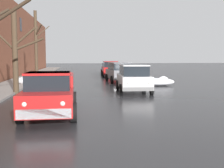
{
  "coord_description": "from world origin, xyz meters",
  "views": [
    {
      "loc": [
        -1.33,
        -2.49,
        2.33
      ],
      "look_at": [
        0.03,
        9.2,
        1.18
      ],
      "focal_mm": 44.73,
      "sensor_mm": 36.0,
      "label": 1
    }
  ],
  "objects_px": {
    "suv_white_parked_kerbside_close": "(133,77)",
    "suv_red_parked_far_down_block": "(110,68)",
    "bare_tree_far_down_block": "(36,45)",
    "suv_grey_parked_kerbside_mid": "(119,71)",
    "sedan_darkblue_queued_behind_truck": "(107,68)",
    "pickup_truck_red_approaching_near_lane": "(50,93)",
    "bare_tree_mid_block": "(16,50)"
  },
  "relations": [
    {
      "from": "suv_white_parked_kerbside_close",
      "to": "suv_red_parked_far_down_block",
      "type": "distance_m",
      "value": 15.04
    },
    {
      "from": "bare_tree_far_down_block",
      "to": "suv_grey_parked_kerbside_mid",
      "type": "bearing_deg",
      "value": -8.92
    },
    {
      "from": "suv_red_parked_far_down_block",
      "to": "sedan_darkblue_queued_behind_truck",
      "type": "distance_m",
      "value": 5.95
    },
    {
      "from": "suv_grey_parked_kerbside_mid",
      "to": "sedan_darkblue_queued_behind_truck",
      "type": "bearing_deg",
      "value": 88.89
    },
    {
      "from": "pickup_truck_red_approaching_near_lane",
      "to": "suv_white_parked_kerbside_close",
      "type": "bearing_deg",
      "value": 55.06
    },
    {
      "from": "pickup_truck_red_approaching_near_lane",
      "to": "suv_grey_parked_kerbside_mid",
      "type": "bearing_deg",
      "value": 71.38
    },
    {
      "from": "pickup_truck_red_approaching_near_lane",
      "to": "suv_white_parked_kerbside_close",
      "type": "distance_m",
      "value": 8.2
    },
    {
      "from": "pickup_truck_red_approaching_near_lane",
      "to": "sedan_darkblue_queued_behind_truck",
      "type": "bearing_deg",
      "value": 79.62
    },
    {
      "from": "bare_tree_far_down_block",
      "to": "sedan_darkblue_queued_behind_truck",
      "type": "xyz_separation_m",
      "value": [
        7.88,
        12.21,
        -2.69
      ]
    },
    {
      "from": "suv_grey_parked_kerbside_mid",
      "to": "bare_tree_mid_block",
      "type": "bearing_deg",
      "value": -135.6
    },
    {
      "from": "bare_tree_far_down_block",
      "to": "suv_red_parked_far_down_block",
      "type": "xyz_separation_m",
      "value": [
        7.61,
        6.27,
        -2.45
      ]
    },
    {
      "from": "suv_red_parked_far_down_block",
      "to": "bare_tree_far_down_block",
      "type": "bearing_deg",
      "value": -140.54
    },
    {
      "from": "sedan_darkblue_queued_behind_truck",
      "to": "suv_red_parked_far_down_block",
      "type": "bearing_deg",
      "value": -92.61
    },
    {
      "from": "bare_tree_mid_block",
      "to": "suv_white_parked_kerbside_close",
      "type": "bearing_deg",
      "value": -0.95
    },
    {
      "from": "bare_tree_far_down_block",
      "to": "sedan_darkblue_queued_behind_truck",
      "type": "distance_m",
      "value": 14.78
    },
    {
      "from": "suv_grey_parked_kerbside_mid",
      "to": "sedan_darkblue_queued_behind_truck",
      "type": "relative_size",
      "value": 1.12
    },
    {
      "from": "bare_tree_far_down_block",
      "to": "pickup_truck_red_approaching_near_lane",
      "type": "xyz_separation_m",
      "value": [
        2.81,
        -15.5,
        -2.56
      ]
    },
    {
      "from": "sedan_darkblue_queued_behind_truck",
      "to": "suv_grey_parked_kerbside_mid",
      "type": "bearing_deg",
      "value": -91.11
    },
    {
      "from": "suv_red_parked_far_down_block",
      "to": "sedan_darkblue_queued_behind_truck",
      "type": "xyz_separation_m",
      "value": [
        0.27,
        5.94,
        -0.24
      ]
    },
    {
      "from": "suv_grey_parked_kerbside_mid",
      "to": "suv_red_parked_far_down_block",
      "type": "xyz_separation_m",
      "value": [
        -0.01,
        7.46,
        -0.0
      ]
    },
    {
      "from": "bare_tree_mid_block",
      "to": "suv_white_parked_kerbside_close",
      "type": "relative_size",
      "value": 1.2
    },
    {
      "from": "bare_tree_mid_block",
      "to": "pickup_truck_red_approaching_near_lane",
      "type": "height_order",
      "value": "bare_tree_mid_block"
    },
    {
      "from": "suv_white_parked_kerbside_close",
      "to": "sedan_darkblue_queued_behind_truck",
      "type": "distance_m",
      "value": 20.99
    },
    {
      "from": "suv_grey_parked_kerbside_mid",
      "to": "suv_red_parked_far_down_block",
      "type": "relative_size",
      "value": 1.03
    },
    {
      "from": "bare_tree_far_down_block",
      "to": "pickup_truck_red_approaching_near_lane",
      "type": "distance_m",
      "value": 15.95
    },
    {
      "from": "bare_tree_mid_block",
      "to": "sedan_darkblue_queued_behind_truck",
      "type": "bearing_deg",
      "value": 69.33
    },
    {
      "from": "bare_tree_mid_block",
      "to": "bare_tree_far_down_block",
      "type": "height_order",
      "value": "bare_tree_far_down_block"
    },
    {
      "from": "bare_tree_mid_block",
      "to": "bare_tree_far_down_block",
      "type": "bearing_deg",
      "value": 90.1
    },
    {
      "from": "pickup_truck_red_approaching_near_lane",
      "to": "suv_grey_parked_kerbside_mid",
      "type": "height_order",
      "value": "suv_grey_parked_kerbside_mid"
    },
    {
      "from": "suv_grey_parked_kerbside_mid",
      "to": "suv_red_parked_far_down_block",
      "type": "height_order",
      "value": "same"
    },
    {
      "from": "suv_red_parked_far_down_block",
      "to": "sedan_darkblue_queued_behind_truck",
      "type": "bearing_deg",
      "value": 87.39
    },
    {
      "from": "pickup_truck_red_approaching_near_lane",
      "to": "suv_white_parked_kerbside_close",
      "type": "relative_size",
      "value": 1.2
    }
  ]
}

